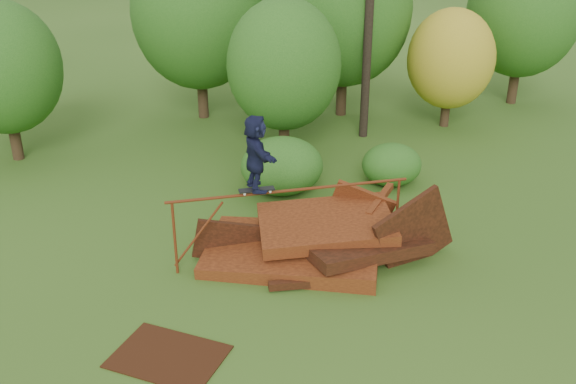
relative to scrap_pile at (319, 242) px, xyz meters
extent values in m
plane|color=#2D5116|center=(0.12, -1.88, -0.39)|extent=(240.00, 240.00, 0.00)
cube|color=#3C180A|center=(-0.61, 0.00, -0.21)|extent=(4.35, 3.46, 0.63)
cube|color=black|center=(0.89, -0.30, 0.03)|extent=(3.04, 2.35, 0.53)
cube|color=#3C180A|center=(0.19, 0.20, 0.31)|extent=(3.09, 2.17, 0.61)
cube|color=black|center=(1.99, -0.50, 0.26)|extent=(2.13, 0.78, 2.13)
cube|color=#3C180A|center=(1.19, 1.00, 0.16)|extent=(1.55, 1.07, 1.69)
cube|color=black|center=(-1.81, 0.40, -0.04)|extent=(1.96, 0.13, 1.26)
cube|color=black|center=(-0.31, -1.20, -0.27)|extent=(2.01, 0.24, 0.16)
cube|color=#3C180A|center=(1.59, 0.70, 0.56)|extent=(1.00, 1.19, 0.34)
cylinder|color=#61250F|center=(-3.12, -0.10, 0.45)|extent=(0.06, 0.06, 1.67)
cylinder|color=#61250F|center=(1.82, 0.17, 0.45)|extent=(0.06, 0.06, 1.67)
cylinder|color=#61250F|center=(-0.65, 0.03, 1.28)|extent=(5.25, 0.36, 0.06)
cube|color=black|center=(-1.37, -0.01, 1.38)|extent=(0.76, 0.24, 0.02)
cylinder|color=beige|center=(-1.63, -0.10, 1.34)|extent=(0.06, 0.03, 0.05)
cylinder|color=beige|center=(-1.64, 0.06, 1.34)|extent=(0.06, 0.03, 0.05)
cylinder|color=beige|center=(-1.09, -0.07, 1.34)|extent=(0.06, 0.03, 0.05)
cylinder|color=beige|center=(-1.10, 0.09, 1.34)|extent=(0.06, 0.03, 0.05)
imported|color=#181B3A|center=(-1.37, -0.01, 2.20)|extent=(0.69, 1.55, 1.61)
cube|color=#33180B|center=(-3.35, -2.89, -0.37)|extent=(2.31, 2.14, 0.03)
cylinder|color=black|center=(-7.77, 7.51, 0.40)|extent=(0.33, 0.33, 1.57)
ellipsoid|color=#134312|center=(-7.77, 7.51, 2.45)|extent=(3.40, 3.40, 3.91)
cylinder|color=black|center=(-1.89, 10.69, 0.63)|extent=(0.37, 0.37, 2.02)
ellipsoid|color=#134312|center=(-1.89, 10.69, 3.36)|extent=(4.59, 4.59, 5.28)
cylinder|color=black|center=(0.34, 6.39, 0.39)|extent=(0.33, 0.33, 1.56)
ellipsoid|color=#134312|center=(0.34, 6.39, 2.45)|extent=(3.40, 3.40, 3.91)
cylinder|color=black|center=(3.14, 10.08, 0.65)|extent=(0.38, 0.38, 2.07)
ellipsoid|color=#134312|center=(3.14, 10.08, 3.45)|extent=(4.72, 4.72, 5.43)
cylinder|color=black|center=(6.39, 8.15, 0.25)|extent=(0.31, 0.31, 1.27)
ellipsoid|color=#A58C19|center=(6.39, 8.15, 1.99)|extent=(2.95, 2.95, 3.39)
cylinder|color=black|center=(10.11, 10.33, 0.57)|extent=(0.36, 0.36, 1.91)
ellipsoid|color=#134312|center=(10.11, 10.33, 3.10)|extent=(4.21, 4.21, 4.84)
ellipsoid|color=#134312|center=(-0.21, 3.61, 0.38)|extent=(2.22, 2.05, 1.54)
ellipsoid|color=#134312|center=(2.88, 3.59, 0.20)|extent=(1.66, 1.52, 1.18)
cylinder|color=black|center=(3.27, 7.62, 4.05)|extent=(0.28, 0.28, 8.88)
camera|label=1|loc=(-2.91, -12.10, 6.87)|focal=40.00mm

